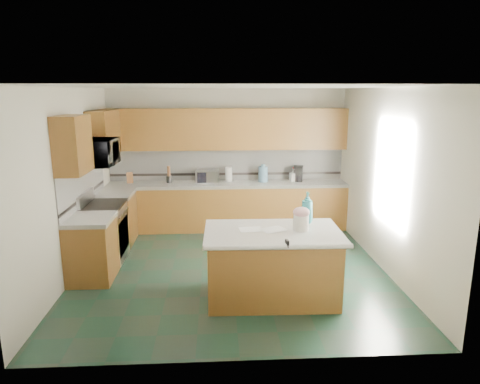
{
  "coord_description": "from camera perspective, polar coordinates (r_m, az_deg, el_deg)",
  "views": [
    {
      "loc": [
        -0.22,
        -6.09,
        2.63
      ],
      "look_at": [
        0.15,
        0.35,
        1.12
      ],
      "focal_mm": 32.0,
      "sensor_mm": 36.0,
      "label": 1
    }
  ],
  "objects": [
    {
      "name": "back_backsplash",
      "position": [
        8.49,
        -1.76,
        3.72
      ],
      "size": [
        4.6,
        0.02,
        0.63
      ],
      "primitive_type": "cube",
      "color": "silver",
      "rests_on": "back_countertop"
    },
    {
      "name": "window_light_proxy",
      "position": [
        6.5,
        19.51,
        2.4
      ],
      "size": [
        0.02,
        1.4,
        1.1
      ],
      "primitive_type": "cube",
      "color": "white",
      "rests_on": "wall_right"
    },
    {
      "name": "wall_front",
      "position": [
        3.98,
        0.03,
        -5.57
      ],
      "size": [
        4.6,
        0.04,
        2.7
      ],
      "primitive_type": "cube",
      "color": "beige",
      "rests_on": "ground"
    },
    {
      "name": "back_countertop",
      "position": [
        8.27,
        -1.69,
        1.04
      ],
      "size": [
        4.6,
        0.64,
        0.06
      ],
      "primitive_type": "cube",
      "color": "white",
      "rests_on": "back_base_cab"
    },
    {
      "name": "treat_jar",
      "position": [
        5.47,
        8.15,
        -4.04
      ],
      "size": [
        0.26,
        0.26,
        0.2
      ],
      "primitive_type": "cylinder",
      "rotation": [
        0.0,
        0.0,
        0.41
      ],
      "color": "white",
      "rests_on": "island_top"
    },
    {
      "name": "coffee_maker",
      "position": [
        8.47,
        7.77,
        2.45
      ],
      "size": [
        0.22,
        0.23,
        0.3
      ],
      "primitive_type": "cube",
      "rotation": [
        0.0,
        0.0,
        -0.23
      ],
      "color": "black",
      "rests_on": "back_countertop"
    },
    {
      "name": "utensil_bundle",
      "position": [
        8.35,
        -9.49,
        2.78
      ],
      "size": [
        0.06,
        0.06,
        0.19
      ],
      "primitive_type": "cylinder",
      "color": "#472814",
      "rests_on": "utensil_crock"
    },
    {
      "name": "back_accent_band",
      "position": [
        8.52,
        -1.75,
        2.42
      ],
      "size": [
        4.6,
        0.01,
        0.05
      ],
      "primitive_type": "cube",
      "color": "black",
      "rests_on": "back_countertop"
    },
    {
      "name": "water_jug",
      "position": [
        8.34,
        3.09,
        2.39
      ],
      "size": [
        0.18,
        0.18,
        0.3
      ],
      "primitive_type": "cylinder",
      "color": "#6B9DBE",
      "rests_on": "back_countertop"
    },
    {
      "name": "left_upper_cab_front",
      "position": [
        6.19,
        -21.41,
        5.88
      ],
      "size": [
        0.33,
        0.72,
        0.78
      ],
      "primitive_type": "cube",
      "color": "#311E0B",
      "rests_on": "wall_left"
    },
    {
      "name": "back_base_cab",
      "position": [
        8.38,
        -1.67,
        -2.04
      ],
      "size": [
        4.6,
        0.6,
        0.86
      ],
      "primitive_type": "cube",
      "color": "#311E0B",
      "rests_on": "ground"
    },
    {
      "name": "treat_jar_knob_end_l",
      "position": [
        5.42,
        7.84,
        -2.23
      ],
      "size": [
        0.04,
        0.04,
        0.04
      ],
      "primitive_type": "sphere",
      "color": "tan",
      "rests_on": "treat_jar_lid"
    },
    {
      "name": "left_upper_cab_rear",
      "position": [
        7.78,
        -17.67,
        7.48
      ],
      "size": [
        0.33,
        1.09,
        0.78
      ],
      "primitive_type": "cube",
      "color": "#311E0B",
      "rests_on": "wall_left"
    },
    {
      "name": "treat_jar_knob_end_r",
      "position": [
        5.43,
        8.57,
        -2.22
      ],
      "size": [
        0.04,
        0.04,
        0.04
      ],
      "primitive_type": "sphere",
      "color": "tan",
      "rests_on": "treat_jar_lid"
    },
    {
      "name": "back_upper_cab",
      "position": [
        8.25,
        -1.76,
        8.38
      ],
      "size": [
        4.6,
        0.33,
        0.78
      ],
      "primitive_type": "cube",
      "color": "#311E0B",
      "rests_on": "wall_back"
    },
    {
      "name": "paper_sheet_a",
      "position": [
        5.48,
        4.44,
        -5.01
      ],
      "size": [
        0.38,
        0.34,
        0.0
      ],
      "primitive_type": "cube",
      "rotation": [
        0.0,
        0.0,
        0.47
      ],
      "color": "white",
      "rests_on": "island_top"
    },
    {
      "name": "floor",
      "position": [
        6.63,
        -1.14,
        -10.18
      ],
      "size": [
        4.6,
        4.6,
        0.0
      ],
      "primitive_type": "plane",
      "color": "black",
      "rests_on": "ground"
    },
    {
      "name": "range_oven_door",
      "position": [
        7.11,
        -15.28,
        -5.58
      ],
      "size": [
        0.02,
        0.68,
        0.55
      ],
      "primitive_type": "cube",
      "color": "black",
      "rests_on": "range_body"
    },
    {
      "name": "left_counter_front",
      "position": [
        6.35,
        -19.46,
        -3.48
      ],
      "size": [
        0.64,
        0.72,
        0.06
      ],
      "primitive_type": "cube",
      "color": "white",
      "rests_on": "left_base_cab_front"
    },
    {
      "name": "clamp_handle",
      "position": [
        4.95,
        6.39,
        -7.22
      ],
      "size": [
        0.01,
        0.06,
        0.01
      ],
      "primitive_type": "cylinder",
      "rotation": [
        1.57,
        0.0,
        0.0
      ],
      "color": "black",
      "rests_on": "island_top"
    },
    {
      "name": "soap_bottle_island",
      "position": [
        5.77,
        8.94,
        -2.06
      ],
      "size": [
        0.16,
        0.16,
        0.42
      ],
      "primitive_type": "imported",
      "rotation": [
        0.0,
        0.0,
        -0.0
      ],
      "color": "teal",
      "rests_on": "island_top"
    },
    {
      "name": "paper_towel_base",
      "position": [
        8.36,
        -1.5,
        1.44
      ],
      "size": [
        0.2,
        0.2,
        0.01
      ],
      "primitive_type": "cylinder",
      "color": "#B7B7BC",
      "rests_on": "back_countertop"
    },
    {
      "name": "paper_towel",
      "position": [
        8.34,
        -1.51,
        2.37
      ],
      "size": [
        0.13,
        0.13,
        0.29
      ],
      "primitive_type": "cylinder",
      "color": "white",
      "rests_on": "back_countertop"
    },
    {
      "name": "left_base_cab_rear",
      "position": [
        7.9,
        -16.2,
        -3.52
      ],
      "size": [
        0.6,
        0.82,
        0.86
      ],
      "primitive_type": "cube",
      "color": "#311E0B",
      "rests_on": "ground"
    },
    {
      "name": "left_counter_rear",
      "position": [
        7.79,
        -16.41,
        -0.28
      ],
      "size": [
        0.64,
        0.82,
        0.06
      ],
      "primitive_type": "cube",
      "color": "white",
      "rests_on": "left_base_cab_rear"
    },
    {
      "name": "wall_left",
      "position": [
        6.57,
        -21.88,
        0.98
      ],
      "size": [
        0.04,
        4.6,
        2.7
      ],
      "primitive_type": "cube",
      "color": "beige",
      "rests_on": "ground"
    },
    {
      "name": "wall_back",
      "position": [
        8.51,
        -1.77,
        4.52
      ],
      "size": [
        4.6,
        0.04,
        2.7
      ],
      "primitive_type": "cube",
      "color": "beige",
      "rests_on": "ground"
    },
    {
      "name": "left_base_cab_front",
      "position": [
        6.5,
        -19.15,
        -7.38
      ],
      "size": [
        0.6,
        0.72,
        0.86
      ],
      "primitive_type": "cube",
      "color": "#311E0B",
      "rests_on": "ground"
    },
    {
      "name": "wall_right",
      "position": [
        6.72,
        19.01,
        1.47
      ],
      "size": [
        0.04,
        4.6,
        2.7
      ],
      "primitive_type": "cube",
      "color": "beige",
      "rests_on": "ground"
    },
    {
      "name": "left_accent_band",
      "position": [
        7.13,
        -20.01,
        -0.51
      ],
      "size": [
        0.01,
        2.3,
        0.05
      ],
      "primitive_type": "cube",
      "color": "black",
      "rests_on": "wall_left"
    },
    {
      "name": "paper_sheet_b",
      "position": [
        5.48,
        1.43,
        -5.0
      ],
      "size": [
        0.31,
        0.25,
        0.0
      ],
      "primitive_type": "cube",
      "rotation": [
        0.0,
        0.0,
        0.11
      ],
      "color": "white",
      "rests_on": "island_top"
    },
    {
      "name": "toaster_oven",
      "position": [
        8.29,
        -4.37,
        2.11
      ],
      "size": [
        0.46,
        0.34,
        0.24
      ],
      "primitive_type": "cube",
      "rotation": [
        0.0,
        0.0,
        -0.12
      ],
      "color": "#B7B7BC",
      "rests_on": "back_countertop"
    },
    {
      "name": "treat_jar_lid",
      "position": [
        5.44,
        8.19,
        -2.7
      ],
      "size": [
        0.21,
        0.21,
        0.13
      ],
      "primitive_type": "ellipsoid",
      "color": "#CE9299",
      "rests_on": "treat_jar"
    },
    {
      "name": "toaster_oven_door",
      "position": [
        8.16,
        -4.39,
        1.92
      ],
      "size": [
        0.38,
        0.01,
        0.2
      ],
      "primitive_type": "cube",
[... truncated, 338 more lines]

